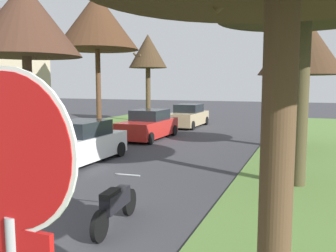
{
  "coord_description": "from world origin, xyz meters",
  "views": [
    {
      "loc": [
        5.56,
        -3.14,
        2.94
      ],
      "look_at": [
        0.92,
        8.81,
        1.45
      ],
      "focal_mm": 38.13,
      "sensor_mm": 36.0,
      "label": 1
    }
  ],
  "objects_px": {
    "street_tree_left_mid_a": "(25,20)",
    "stop_sign_far": "(284,101)",
    "stop_sign_near": "(13,236)",
    "street_tree_left_far": "(148,52)",
    "parked_sedan_red": "(149,125)",
    "parked_sedan_tan": "(188,116)",
    "parked_sedan_white": "(78,144)",
    "street_tree_left_mid_b": "(97,22)",
    "street_tree_right_mid_b": "(301,45)",
    "parked_motorcycle": "(115,205)"
  },
  "relations": [
    {
      "from": "street_tree_left_mid_a",
      "to": "stop_sign_far",
      "type": "bearing_deg",
      "value": 29.51
    },
    {
      "from": "stop_sign_far",
      "to": "parked_sedan_red",
      "type": "relative_size",
      "value": 0.66
    },
    {
      "from": "parked_sedan_tan",
      "to": "stop_sign_near",
      "type": "bearing_deg",
      "value": -74.09
    },
    {
      "from": "stop_sign_near",
      "to": "parked_sedan_red",
      "type": "xyz_separation_m",
      "value": [
        -6.67,
        16.35,
        -1.48
      ]
    },
    {
      "from": "stop_sign_near",
      "to": "street_tree_left_mid_b",
      "type": "bearing_deg",
      "value": 120.98
    },
    {
      "from": "parked_sedan_red",
      "to": "parked_motorcycle",
      "type": "height_order",
      "value": "parked_sedan_red"
    },
    {
      "from": "stop_sign_far",
      "to": "street_tree_left_far",
      "type": "distance_m",
      "value": 13.66
    },
    {
      "from": "parked_sedan_white",
      "to": "parked_sedan_red",
      "type": "height_order",
      "value": "same"
    },
    {
      "from": "parked_sedan_tan",
      "to": "parked_sedan_white",
      "type": "bearing_deg",
      "value": -91.14
    },
    {
      "from": "parked_sedan_white",
      "to": "stop_sign_far",
      "type": "bearing_deg",
      "value": 42.43
    },
    {
      "from": "stop_sign_near",
      "to": "parked_motorcycle",
      "type": "bearing_deg",
      "value": 114.65
    },
    {
      "from": "stop_sign_far",
      "to": "street_tree_left_mid_a",
      "type": "height_order",
      "value": "street_tree_left_mid_a"
    },
    {
      "from": "street_tree_left_mid_a",
      "to": "parked_motorcycle",
      "type": "distance_m",
      "value": 10.56
    },
    {
      "from": "stop_sign_near",
      "to": "street_tree_left_far",
      "type": "relative_size",
      "value": 0.44
    },
    {
      "from": "stop_sign_far",
      "to": "street_tree_left_far",
      "type": "height_order",
      "value": "street_tree_left_far"
    },
    {
      "from": "street_tree_left_mid_b",
      "to": "parked_sedan_tan",
      "type": "relative_size",
      "value": 1.83
    },
    {
      "from": "street_tree_left_mid_a",
      "to": "parked_sedan_red",
      "type": "distance_m",
      "value": 8.07
    },
    {
      "from": "stop_sign_near",
      "to": "parked_sedan_white",
      "type": "xyz_separation_m",
      "value": [
        -6.63,
        9.84,
        -1.48
      ]
    },
    {
      "from": "stop_sign_near",
      "to": "street_tree_left_mid_b",
      "type": "xyz_separation_m",
      "value": [
        -10.04,
        16.73,
        4.3
      ]
    },
    {
      "from": "street_tree_left_mid_a",
      "to": "street_tree_left_far",
      "type": "height_order",
      "value": "street_tree_left_mid_a"
    },
    {
      "from": "street_tree_left_mid_a",
      "to": "parked_sedan_tan",
      "type": "height_order",
      "value": "street_tree_left_mid_a"
    },
    {
      "from": "parked_sedan_white",
      "to": "parked_sedan_red",
      "type": "xyz_separation_m",
      "value": [
        -0.04,
        6.51,
        0.0
      ]
    },
    {
      "from": "street_tree_right_mid_b",
      "to": "parked_sedan_tan",
      "type": "xyz_separation_m",
      "value": [
        -7.38,
        6.51,
        -3.97
      ]
    },
    {
      "from": "stop_sign_near",
      "to": "stop_sign_far",
      "type": "height_order",
      "value": "stop_sign_near"
    },
    {
      "from": "street_tree_right_mid_b",
      "to": "parked_sedan_red",
      "type": "relative_size",
      "value": 1.38
    },
    {
      "from": "street_tree_left_mid_a",
      "to": "parked_sedan_red",
      "type": "xyz_separation_m",
      "value": [
        2.92,
        5.76,
        -4.83
      ]
    },
    {
      "from": "stop_sign_near",
      "to": "parked_sedan_red",
      "type": "height_order",
      "value": "stop_sign_near"
    },
    {
      "from": "parked_sedan_white",
      "to": "parked_sedan_tan",
      "type": "bearing_deg",
      "value": 88.86
    },
    {
      "from": "street_tree_left_far",
      "to": "parked_motorcycle",
      "type": "height_order",
      "value": "street_tree_left_far"
    },
    {
      "from": "parked_sedan_red",
      "to": "parked_sedan_tan",
      "type": "xyz_separation_m",
      "value": [
        0.29,
        6.05,
        0.0
      ]
    },
    {
      "from": "stop_sign_far",
      "to": "parked_sedan_red",
      "type": "xyz_separation_m",
      "value": [
        -7.02,
        0.13,
        -1.44
      ]
    },
    {
      "from": "stop_sign_far",
      "to": "street_tree_left_mid_b",
      "type": "height_order",
      "value": "street_tree_left_mid_b"
    },
    {
      "from": "parked_sedan_white",
      "to": "parked_sedan_tan",
      "type": "relative_size",
      "value": 1.0
    },
    {
      "from": "street_tree_left_mid_b",
      "to": "parked_sedan_red",
      "type": "distance_m",
      "value": 6.7
    },
    {
      "from": "street_tree_left_far",
      "to": "parked_motorcycle",
      "type": "relative_size",
      "value": 3.29
    },
    {
      "from": "street_tree_left_far",
      "to": "street_tree_left_mid_a",
      "type": "bearing_deg",
      "value": -87.23
    },
    {
      "from": "street_tree_right_mid_b",
      "to": "parked_sedan_red",
      "type": "distance_m",
      "value": 8.65
    },
    {
      "from": "street_tree_right_mid_b",
      "to": "parked_sedan_red",
      "type": "bearing_deg",
      "value": 176.52
    },
    {
      "from": "parked_sedan_tan",
      "to": "street_tree_left_mid_b",
      "type": "bearing_deg",
      "value": -122.87
    },
    {
      "from": "street_tree_left_mid_b",
      "to": "street_tree_left_far",
      "type": "xyz_separation_m",
      "value": [
        -0.21,
        7.47,
        -1.08
      ]
    },
    {
      "from": "street_tree_right_mid_b",
      "to": "parked_sedan_white",
      "type": "relative_size",
      "value": 1.38
    },
    {
      "from": "parked_sedan_white",
      "to": "parked_sedan_tan",
      "type": "height_order",
      "value": "same"
    },
    {
      "from": "parked_sedan_tan",
      "to": "parked_sedan_red",
      "type": "bearing_deg",
      "value": -92.76
    },
    {
      "from": "stop_sign_near",
      "to": "street_tree_right_mid_b",
      "type": "distance_m",
      "value": 16.11
    },
    {
      "from": "street_tree_left_mid_a",
      "to": "parked_motorcycle",
      "type": "xyz_separation_m",
      "value": [
        7.33,
        -5.65,
        -5.08
      ]
    },
    {
      "from": "street_tree_right_mid_b",
      "to": "parked_sedan_tan",
      "type": "relative_size",
      "value": 1.38
    },
    {
      "from": "street_tree_left_far",
      "to": "parked_sedan_red",
      "type": "distance_m",
      "value": 9.83
    },
    {
      "from": "street_tree_left_far",
      "to": "parked_sedan_red",
      "type": "relative_size",
      "value": 1.53
    },
    {
      "from": "stop_sign_far",
      "to": "parked_sedan_red",
      "type": "distance_m",
      "value": 7.17
    },
    {
      "from": "street_tree_right_mid_b",
      "to": "parked_sedan_tan",
      "type": "bearing_deg",
      "value": 138.58
    }
  ]
}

